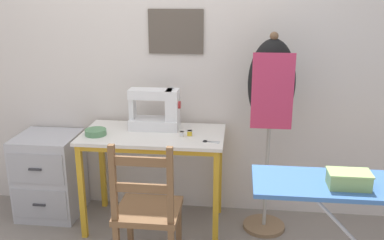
{
  "coord_description": "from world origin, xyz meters",
  "views": [
    {
      "loc": [
        0.62,
        -2.67,
        1.77
      ],
      "look_at": [
        0.3,
        0.25,
        0.88
      ],
      "focal_mm": 40.0,
      "sensor_mm": 36.0,
      "label": 1
    }
  ],
  "objects_px": {
    "thread_spool_mid_table": "(190,133)",
    "scissors": "(208,142)",
    "wooden_chair": "(147,212)",
    "ironing_board": "(377,191)",
    "sewing_machine": "(157,111)",
    "filing_cabinet": "(50,175)",
    "thread_spool_near_machine": "(182,134)",
    "dress_form": "(271,93)",
    "storage_box": "(349,179)",
    "fabric_bowl": "(96,132)"
  },
  "relations": [
    {
      "from": "thread_spool_mid_table",
      "to": "scissors",
      "type": "bearing_deg",
      "value": -37.96
    },
    {
      "from": "thread_spool_mid_table",
      "to": "wooden_chair",
      "type": "bearing_deg",
      "value": -109.61
    },
    {
      "from": "wooden_chair",
      "to": "ironing_board",
      "type": "distance_m",
      "value": 1.35
    },
    {
      "from": "sewing_machine",
      "to": "wooden_chair",
      "type": "height_order",
      "value": "sewing_machine"
    },
    {
      "from": "sewing_machine",
      "to": "ironing_board",
      "type": "distance_m",
      "value": 1.65
    },
    {
      "from": "wooden_chair",
      "to": "ironing_board",
      "type": "bearing_deg",
      "value": -11.43
    },
    {
      "from": "sewing_machine",
      "to": "filing_cabinet",
      "type": "distance_m",
      "value": 1.06
    },
    {
      "from": "thread_spool_near_machine",
      "to": "dress_form",
      "type": "bearing_deg",
      "value": 7.3
    },
    {
      "from": "sewing_machine",
      "to": "filing_cabinet",
      "type": "bearing_deg",
      "value": -178.52
    },
    {
      "from": "scissors",
      "to": "thread_spool_near_machine",
      "type": "height_order",
      "value": "thread_spool_near_machine"
    },
    {
      "from": "dress_form",
      "to": "storage_box",
      "type": "distance_m",
      "value": 1.02
    },
    {
      "from": "storage_box",
      "to": "fabric_bowl",
      "type": "bearing_deg",
      "value": 152.8
    },
    {
      "from": "fabric_bowl",
      "to": "storage_box",
      "type": "xyz_separation_m",
      "value": [
        1.6,
        -0.82,
        0.08
      ]
    },
    {
      "from": "fabric_bowl",
      "to": "wooden_chair",
      "type": "xyz_separation_m",
      "value": [
        0.48,
        -0.51,
        -0.34
      ]
    },
    {
      "from": "scissors",
      "to": "filing_cabinet",
      "type": "xyz_separation_m",
      "value": [
        -1.3,
        0.23,
        -0.42
      ]
    },
    {
      "from": "fabric_bowl",
      "to": "thread_spool_near_machine",
      "type": "bearing_deg",
      "value": 3.57
    },
    {
      "from": "filing_cabinet",
      "to": "thread_spool_mid_table",
      "type": "bearing_deg",
      "value": -5.72
    },
    {
      "from": "fabric_bowl",
      "to": "thread_spool_mid_table",
      "type": "xyz_separation_m",
      "value": [
        0.69,
        0.06,
        -0.0
      ]
    },
    {
      "from": "scissors",
      "to": "filing_cabinet",
      "type": "height_order",
      "value": "scissors"
    },
    {
      "from": "wooden_chair",
      "to": "storage_box",
      "type": "relative_size",
      "value": 4.35
    },
    {
      "from": "wooden_chair",
      "to": "storage_box",
      "type": "xyz_separation_m",
      "value": [
        1.11,
        -0.31,
        0.42
      ]
    },
    {
      "from": "fabric_bowl",
      "to": "ironing_board",
      "type": "height_order",
      "value": "ironing_board"
    },
    {
      "from": "wooden_chair",
      "to": "filing_cabinet",
      "type": "xyz_separation_m",
      "value": [
        -0.95,
        0.68,
        -0.1
      ]
    },
    {
      "from": "thread_spool_near_machine",
      "to": "filing_cabinet",
      "type": "relative_size",
      "value": 0.06
    },
    {
      "from": "wooden_chair",
      "to": "dress_form",
      "type": "height_order",
      "value": "dress_form"
    },
    {
      "from": "fabric_bowl",
      "to": "thread_spool_near_machine",
      "type": "height_order",
      "value": "fabric_bowl"
    },
    {
      "from": "wooden_chair",
      "to": "dress_form",
      "type": "relative_size",
      "value": 0.62
    },
    {
      "from": "thread_spool_mid_table",
      "to": "filing_cabinet",
      "type": "distance_m",
      "value": 1.24
    },
    {
      "from": "wooden_chair",
      "to": "ironing_board",
      "type": "relative_size",
      "value": 0.72
    },
    {
      "from": "thread_spool_near_machine",
      "to": "storage_box",
      "type": "distance_m",
      "value": 1.3
    },
    {
      "from": "dress_form",
      "to": "filing_cabinet",
      "type": "bearing_deg",
      "value": 178.26
    },
    {
      "from": "dress_form",
      "to": "wooden_chair",
      "type": "bearing_deg",
      "value": -140.91
    },
    {
      "from": "filing_cabinet",
      "to": "wooden_chair",
      "type": "bearing_deg",
      "value": -35.55
    },
    {
      "from": "fabric_bowl",
      "to": "wooden_chair",
      "type": "bearing_deg",
      "value": -46.49
    },
    {
      "from": "sewing_machine",
      "to": "storage_box",
      "type": "xyz_separation_m",
      "value": [
        1.17,
        -1.02,
        -0.04
      ]
    },
    {
      "from": "scissors",
      "to": "ironing_board",
      "type": "distance_m",
      "value": 1.17
    },
    {
      "from": "thread_spool_mid_table",
      "to": "ironing_board",
      "type": "height_order",
      "value": "ironing_board"
    },
    {
      "from": "thread_spool_near_machine",
      "to": "storage_box",
      "type": "height_order",
      "value": "storage_box"
    },
    {
      "from": "fabric_bowl",
      "to": "scissors",
      "type": "height_order",
      "value": "fabric_bowl"
    },
    {
      "from": "thread_spool_mid_table",
      "to": "wooden_chair",
      "type": "relative_size",
      "value": 0.05
    },
    {
      "from": "sewing_machine",
      "to": "ironing_board",
      "type": "height_order",
      "value": "sewing_machine"
    },
    {
      "from": "dress_form",
      "to": "ironing_board",
      "type": "bearing_deg",
      "value": -60.56
    },
    {
      "from": "thread_spool_mid_table",
      "to": "filing_cabinet",
      "type": "height_order",
      "value": "thread_spool_mid_table"
    },
    {
      "from": "sewing_machine",
      "to": "thread_spool_near_machine",
      "type": "xyz_separation_m",
      "value": [
        0.21,
        -0.16,
        -0.13
      ]
    },
    {
      "from": "storage_box",
      "to": "filing_cabinet",
      "type": "bearing_deg",
      "value": 154.34
    },
    {
      "from": "thread_spool_mid_table",
      "to": "wooden_chair",
      "type": "xyz_separation_m",
      "value": [
        -0.2,
        -0.57,
        -0.34
      ]
    },
    {
      "from": "fabric_bowl",
      "to": "thread_spool_near_machine",
      "type": "relative_size",
      "value": 4.13
    },
    {
      "from": "wooden_chair",
      "to": "filing_cabinet",
      "type": "height_order",
      "value": "wooden_chair"
    },
    {
      "from": "thread_spool_mid_table",
      "to": "wooden_chair",
      "type": "height_order",
      "value": "wooden_chair"
    },
    {
      "from": "filing_cabinet",
      "to": "scissors",
      "type": "bearing_deg",
      "value": -10.02
    }
  ]
}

